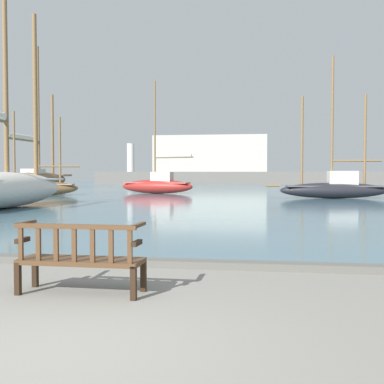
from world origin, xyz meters
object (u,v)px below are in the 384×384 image
sailboat_distant_harbor (335,187)px  sailboat_far_port (157,184)px  sailboat_outer_port (39,186)px  park_bench (80,258)px  sailboat_mid_starboard (37,177)px  sailboat_far_starboard (4,185)px

sailboat_distant_harbor → sailboat_far_port: sailboat_distant_harbor is taller
sailboat_outer_port → sailboat_distant_harbor: bearing=-2.6°
park_bench → sailboat_mid_starboard: size_ratio=0.12×
park_bench → sailboat_far_starboard: size_ratio=0.14×
sailboat_outer_port → sailboat_mid_starboard: bearing=116.8°
sailboat_outer_port → sailboat_mid_starboard: 15.15m
sailboat_distant_harbor → sailboat_mid_starboard: sailboat_mid_starboard is taller
sailboat_far_starboard → sailboat_mid_starboard: 26.84m
sailboat_far_port → sailboat_far_starboard: bearing=-101.9°
sailboat_outer_port → sailboat_distant_harbor: sailboat_distant_harbor is taller
sailboat_far_starboard → sailboat_far_port: bearing=78.1°
sailboat_far_port → sailboat_outer_port: bearing=-150.4°
park_bench → sailboat_far_port: bearing=100.8°
sailboat_mid_starboard → sailboat_far_starboard: bearing=-66.4°
sailboat_far_starboard → sailboat_mid_starboard: (-10.76, 24.59, 0.14)m
sailboat_far_starboard → sailboat_mid_starboard: size_ratio=0.86×
park_bench → sailboat_far_port: sailboat_far_port is taller
sailboat_far_starboard → sailboat_outer_port: bearing=109.6°
sailboat_outer_port → sailboat_mid_starboard: (-6.82, 13.52, 0.50)m
sailboat_mid_starboard → park_bench: bearing=-62.8°
sailboat_distant_harbor → park_bench: bearing=-105.4°
park_bench → sailboat_far_starboard: 15.49m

